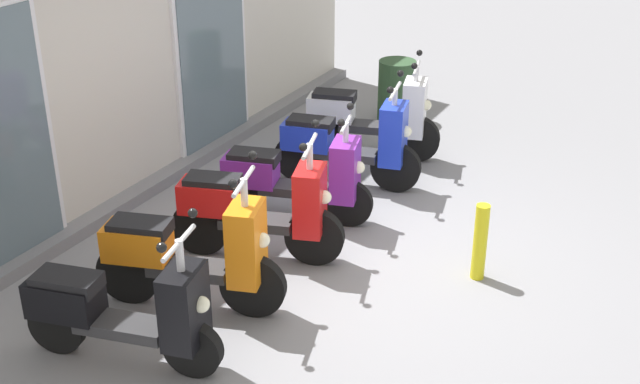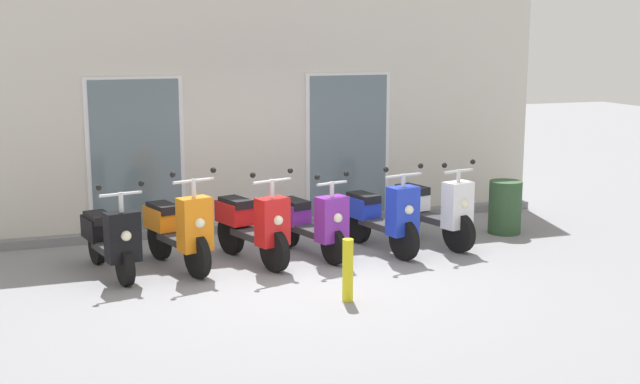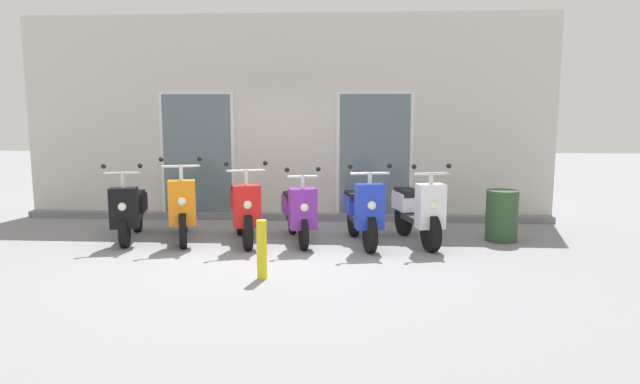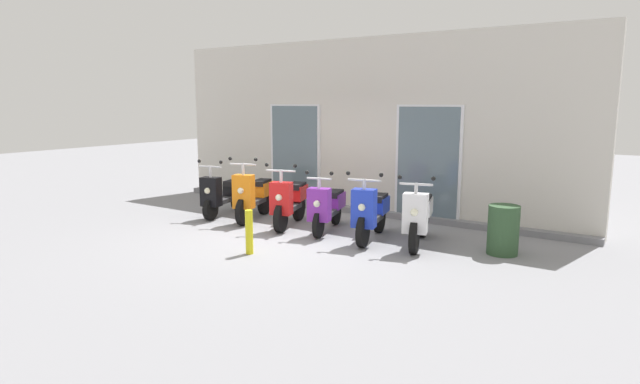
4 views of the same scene
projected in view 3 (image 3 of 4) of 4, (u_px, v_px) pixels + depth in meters
name	position (u px, v px, depth m)	size (l,w,h in m)	color
ground_plane	(263.00, 255.00, 7.60)	(40.00, 40.00, 0.00)	gray
storefront_facade	(286.00, 122.00, 10.06)	(9.56, 0.50, 3.66)	beige
scooter_black	(130.00, 210.00, 8.47)	(0.68, 1.51, 1.21)	black
scooter_orange	(183.00, 208.00, 8.39)	(0.76, 1.55, 1.32)	black
scooter_red	(244.00, 210.00, 8.30)	(0.78, 1.54, 1.26)	black
scooter_purple	(298.00, 211.00, 8.32)	(0.70, 1.52, 1.18)	black
scooter_blue	(362.00, 212.00, 8.15)	(0.70, 1.58, 1.24)	black
scooter_white	(417.00, 211.00, 8.22)	(0.75, 1.60, 1.23)	black
trash_bin	(502.00, 216.00, 8.39)	(0.48, 0.48, 0.78)	#2D4C2D
curb_bollard	(262.00, 250.00, 6.46)	(0.12, 0.12, 0.70)	yellow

